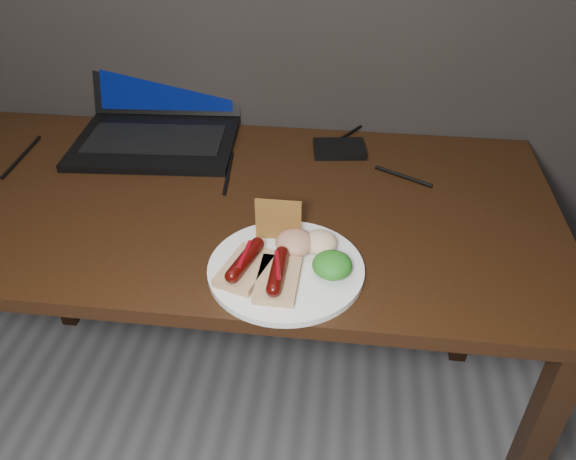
# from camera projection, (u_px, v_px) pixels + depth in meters

# --- Properties ---
(desk) EXTENTS (1.40, 0.70, 0.75)m
(desk) POSITION_uv_depth(u_px,v_px,m) (226.00, 231.00, 1.24)
(desk) COLOR black
(desk) RESTS_ON ground
(laptop) EXTENTS (0.41, 0.39, 0.25)m
(laptop) POSITION_uv_depth(u_px,v_px,m) (159.00, 116.00, 1.40)
(laptop) COLOR black
(laptop) RESTS_ON desk
(hard_drive) EXTENTS (0.13, 0.11, 0.02)m
(hard_drive) POSITION_uv_depth(u_px,v_px,m) (339.00, 149.00, 1.35)
(hard_drive) COLOR black
(hard_drive) RESTS_ON desk
(desk_cables) EXTENTS (0.97, 0.39, 0.01)m
(desk_cables) POSITION_uv_depth(u_px,v_px,m) (240.00, 158.00, 1.32)
(desk_cables) COLOR black
(desk_cables) RESTS_ON desk
(plate) EXTENTS (0.33, 0.33, 0.01)m
(plate) POSITION_uv_depth(u_px,v_px,m) (286.00, 269.00, 1.00)
(plate) COLOR white
(plate) RESTS_ON desk
(bread_sausage_left) EXTENTS (0.10, 0.13, 0.04)m
(bread_sausage_left) POSITION_uv_depth(u_px,v_px,m) (245.00, 265.00, 0.97)
(bread_sausage_left) COLOR tan
(bread_sausage_left) RESTS_ON plate
(bread_sausage_center) EXTENTS (0.07, 0.12, 0.04)m
(bread_sausage_center) POSITION_uv_depth(u_px,v_px,m) (278.00, 276.00, 0.95)
(bread_sausage_center) COLOR tan
(bread_sausage_center) RESTS_ON plate
(crispbread) EXTENTS (0.09, 0.01, 0.08)m
(crispbread) POSITION_uv_depth(u_px,v_px,m) (278.00, 220.00, 1.03)
(crispbread) COLOR #A66C2D
(crispbread) RESTS_ON plate
(salad_greens) EXTENTS (0.07, 0.07, 0.04)m
(salad_greens) POSITION_uv_depth(u_px,v_px,m) (332.00, 265.00, 0.97)
(salad_greens) COLOR #146013
(salad_greens) RESTS_ON plate
(salsa_mound) EXTENTS (0.07, 0.07, 0.04)m
(salsa_mound) POSITION_uv_depth(u_px,v_px,m) (295.00, 243.00, 1.02)
(salsa_mound) COLOR maroon
(salsa_mound) RESTS_ON plate
(coleslaw_mound) EXTENTS (0.06, 0.06, 0.04)m
(coleslaw_mound) POSITION_uv_depth(u_px,v_px,m) (320.00, 242.00, 1.02)
(coleslaw_mound) COLOR silver
(coleslaw_mound) RESTS_ON plate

